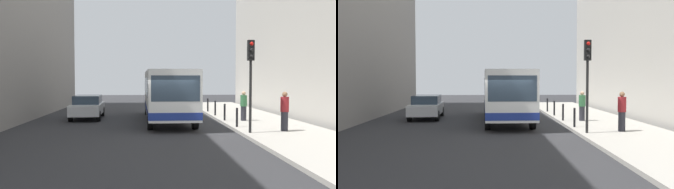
{
  "view_description": "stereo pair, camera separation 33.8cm",
  "coord_description": "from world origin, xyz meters",
  "views": [
    {
      "loc": [
        -1.11,
        -17.86,
        2.58
      ],
      "look_at": [
        0.15,
        2.98,
        1.67
      ],
      "focal_mm": 40.68,
      "sensor_mm": 36.0,
      "label": 1
    },
    {
      "loc": [
        -0.77,
        -17.88,
        2.58
      ],
      "look_at": [
        0.15,
        2.98,
        1.67
      ],
      "focal_mm": 40.68,
      "sensor_mm": 36.0,
      "label": 2
    }
  ],
  "objects": [
    {
      "name": "pedestrian_mid_sidewalk",
      "position": [
        4.5,
        3.47,
        0.99
      ],
      "size": [
        0.38,
        0.38,
        1.68
      ],
      "rotation": [
        0.0,
        0.0,
        1.41
      ],
      "color": "#26262D",
      "rests_on": "sidewalk"
    },
    {
      "name": "car_beside_bus",
      "position": [
        -4.75,
        6.41,
        0.78
      ],
      "size": [
        1.98,
        4.46,
        1.48
      ],
      "rotation": [
        0.0,
        0.0,
        3.17
      ],
      "color": "silver",
      "rests_on": "ground"
    },
    {
      "name": "pedestrian_near_signal",
      "position": [
        5.28,
        -0.84,
        1.06
      ],
      "size": [
        0.38,
        0.38,
        1.81
      ],
      "rotation": [
        0.0,
        0.0,
        2.59
      ],
      "color": "#26262D",
      "rests_on": "sidewalk"
    },
    {
      "name": "sidewalk",
      "position": [
        5.4,
        0.0,
        0.07
      ],
      "size": [
        4.4,
        40.0,
        0.15
      ],
      "primitive_type": "cube",
      "color": "#ADA89E",
      "rests_on": "ground"
    },
    {
      "name": "bollard_far",
      "position": [
        3.45,
        6.59,
        0.62
      ],
      "size": [
        0.11,
        0.11,
        0.95
      ],
      "primitive_type": "cylinder",
      "color": "black",
      "rests_on": "sidewalk"
    },
    {
      "name": "traffic_light",
      "position": [
        3.55,
        -1.31,
        3.01
      ],
      "size": [
        0.28,
        0.33,
        4.1
      ],
      "color": "black",
      "rests_on": "sidewalk"
    },
    {
      "name": "bollard_mid",
      "position": [
        3.45,
        3.66,
        0.62
      ],
      "size": [
        0.11,
        0.11,
        0.95
      ],
      "primitive_type": "cylinder",
      "color": "black",
      "rests_on": "sidewalk"
    },
    {
      "name": "ground_plane",
      "position": [
        0.0,
        0.0,
        0.0
      ],
      "size": [
        80.0,
        80.0,
        0.0
      ],
      "primitive_type": "plane",
      "color": "#2D2D30"
    },
    {
      "name": "bollard_near",
      "position": [
        3.45,
        0.73,
        0.62
      ],
      "size": [
        0.11,
        0.11,
        0.95
      ],
      "primitive_type": "cylinder",
      "color": "black",
      "rests_on": "sidewalk"
    },
    {
      "name": "bus",
      "position": [
        0.21,
        5.09,
        1.73
      ],
      "size": [
        2.68,
        11.06,
        3.0
      ],
      "rotation": [
        0.0,
        0.0,
        3.16
      ],
      "color": "white",
      "rests_on": "ground"
    },
    {
      "name": "bollard_farthest",
      "position": [
        3.45,
        9.52,
        0.62
      ],
      "size": [
        0.11,
        0.11,
        0.95
      ],
      "primitive_type": "cylinder",
      "color": "black",
      "rests_on": "sidewalk"
    }
  ]
}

